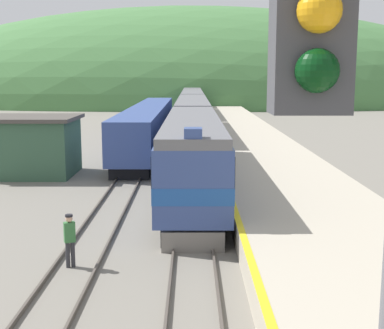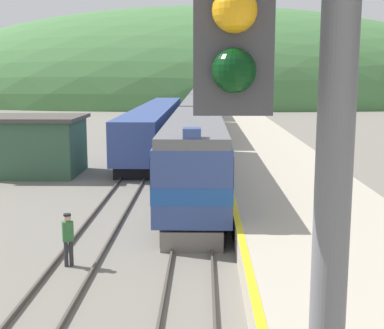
# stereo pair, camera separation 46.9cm
# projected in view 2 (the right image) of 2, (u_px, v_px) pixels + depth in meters

# --- Properties ---
(track_main) EXTENTS (1.52, 180.00, 0.16)m
(track_main) POSITION_uv_depth(u_px,v_px,m) (201.00, 123.00, 70.23)
(track_main) COLOR #4C443D
(track_main) RESTS_ON ground
(track_siding) EXTENTS (1.51, 180.00, 0.16)m
(track_siding) POSITION_uv_depth(u_px,v_px,m) (171.00, 123.00, 70.32)
(track_siding) COLOR #4C443D
(track_siding) RESTS_ON ground
(platform) EXTENTS (6.82, 140.00, 1.01)m
(platform) POSITION_uv_depth(u_px,v_px,m) (252.00, 138.00, 50.34)
(platform) COLOR #B2A893
(platform) RESTS_ON ground
(distant_hills) EXTENTS (142.07, 63.93, 42.56)m
(distant_hills) POSITION_uv_depth(u_px,v_px,m) (202.00, 102.00, 122.90)
(distant_hills) COLOR #477A42
(distant_hills) RESTS_ON ground
(station_shed) EXTENTS (6.32, 5.27, 3.77)m
(station_shed) POSITION_uv_depth(u_px,v_px,m) (34.00, 145.00, 34.33)
(station_shed) COLOR #385B42
(station_shed) RESTS_ON ground
(express_train_lead_car) EXTENTS (2.99, 19.36, 4.50)m
(express_train_lead_car) POSITION_uv_depth(u_px,v_px,m) (196.00, 153.00, 28.23)
(express_train_lead_car) COLOR black
(express_train_lead_car) RESTS_ON ground
(carriage_second) EXTENTS (2.98, 22.70, 4.14)m
(carriage_second) POSITION_uv_depth(u_px,v_px,m) (200.00, 119.00, 50.05)
(carriage_second) COLOR black
(carriage_second) RESTS_ON ground
(carriage_third) EXTENTS (2.98, 22.70, 4.14)m
(carriage_third) POSITION_uv_depth(u_px,v_px,m) (201.00, 105.00, 73.30)
(carriage_third) COLOR black
(carriage_third) RESTS_ON ground
(carriage_fourth) EXTENTS (2.98, 22.70, 4.14)m
(carriage_fourth) POSITION_uv_depth(u_px,v_px,m) (202.00, 98.00, 96.54)
(carriage_fourth) COLOR black
(carriage_fourth) RESTS_ON ground
(siding_train) EXTENTS (2.90, 33.66, 3.60)m
(siding_train) POSITION_uv_depth(u_px,v_px,m) (156.00, 125.00, 48.30)
(siding_train) COLOR black
(siding_train) RESTS_ON ground
(signal_mast_main) EXTENTS (2.20, 0.42, 8.20)m
(signal_mast_main) POSITION_uv_depth(u_px,v_px,m) (331.00, 259.00, 2.92)
(signal_mast_main) COLOR slate
(signal_mast_main) RESTS_ON ground
(track_worker) EXTENTS (0.42, 0.34, 1.82)m
(track_worker) POSITION_uv_depth(u_px,v_px,m) (68.00, 236.00, 17.83)
(track_worker) COLOR #2D2D33
(track_worker) RESTS_ON ground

